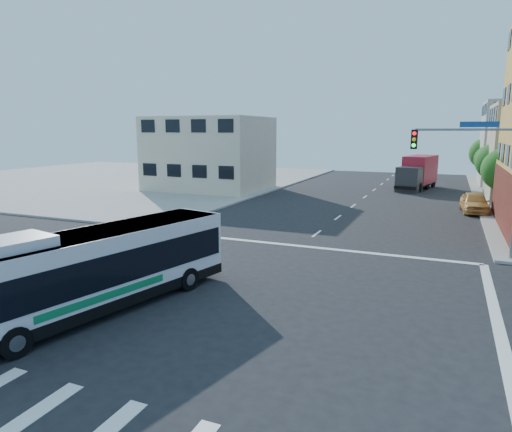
% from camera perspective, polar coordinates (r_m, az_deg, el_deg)
% --- Properties ---
extents(ground, '(120.00, 120.00, 0.00)m').
position_cam_1_polar(ground, '(17.99, -3.72, -10.74)').
color(ground, black).
rests_on(ground, ground).
extents(sidewalk_nw, '(50.00, 50.00, 0.15)m').
position_cam_1_polar(sidewalk_nw, '(65.95, -17.47, 4.52)').
color(sidewalk_nw, gray).
rests_on(sidewalk_nw, ground).
extents(building_west, '(12.06, 10.06, 8.00)m').
position_cam_1_polar(building_west, '(51.28, -5.80, 7.74)').
color(building_west, beige).
rests_on(building_west, ground).
extents(signal_mast_ne, '(7.91, 1.13, 8.07)m').
position_cam_1_polar(signal_mast_ne, '(25.66, 26.42, 6.03)').
color(signal_mast_ne, gray).
rests_on(signal_mast_ne, ground).
extents(street_tree_a, '(3.60, 3.60, 5.53)m').
position_cam_1_polar(street_tree_a, '(43.19, 28.78, 5.40)').
color(street_tree_a, '#3C2916').
rests_on(street_tree_a, ground).
extents(street_tree_b, '(3.80, 3.80, 5.79)m').
position_cam_1_polar(street_tree_b, '(51.13, 27.94, 6.28)').
color(street_tree_b, '#3C2916').
rests_on(street_tree_b, ground).
extents(street_tree_c, '(3.40, 3.40, 5.29)m').
position_cam_1_polar(street_tree_c, '(59.11, 27.30, 6.47)').
color(street_tree_c, '#3C2916').
rests_on(street_tree_c, ground).
extents(street_tree_d, '(4.00, 4.00, 6.03)m').
position_cam_1_polar(street_tree_d, '(67.06, 26.85, 7.23)').
color(street_tree_d, '#3C2916').
rests_on(street_tree_d, ground).
extents(transit_bus, '(4.88, 11.41, 3.30)m').
position_cam_1_polar(transit_bus, '(17.61, -19.42, -6.26)').
color(transit_bus, black).
rests_on(transit_bus, ground).
extents(box_truck, '(4.09, 8.59, 3.72)m').
position_cam_1_polar(box_truck, '(54.79, 19.53, 5.07)').
color(box_truck, '#2A2A2F').
rests_on(box_truck, ground).
extents(parked_car, '(2.35, 4.97, 1.64)m').
position_cam_1_polar(parked_car, '(40.91, 25.66, 1.54)').
color(parked_car, gold).
rests_on(parked_car, ground).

